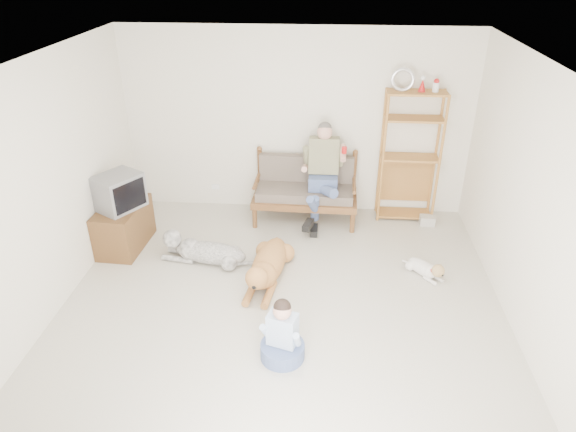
# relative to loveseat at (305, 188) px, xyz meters

# --- Properties ---
(floor) EXTENTS (5.50, 5.50, 0.00)m
(floor) POSITION_rel_loveseat_xyz_m (-0.16, -2.40, -0.49)
(floor) COLOR beige
(floor) RESTS_ON ground
(ceiling) EXTENTS (5.50, 5.50, 0.00)m
(ceiling) POSITION_rel_loveseat_xyz_m (-0.16, -2.40, 2.21)
(ceiling) COLOR silver
(ceiling) RESTS_ON ground
(wall_back) EXTENTS (5.00, 0.00, 5.00)m
(wall_back) POSITION_rel_loveseat_xyz_m (-0.16, 0.35, 0.86)
(wall_back) COLOR silver
(wall_back) RESTS_ON ground
(wall_left) EXTENTS (0.00, 5.50, 5.50)m
(wall_left) POSITION_rel_loveseat_xyz_m (-2.66, -2.40, 0.86)
(wall_left) COLOR silver
(wall_left) RESTS_ON ground
(wall_right) EXTENTS (0.00, 5.50, 5.50)m
(wall_right) POSITION_rel_loveseat_xyz_m (2.34, -2.40, 0.86)
(wall_right) COLOR silver
(wall_right) RESTS_ON ground
(loveseat) EXTENTS (1.52, 0.73, 0.95)m
(loveseat) POSITION_rel_loveseat_xyz_m (0.00, 0.00, 0.00)
(loveseat) COLOR brown
(loveseat) RESTS_ON ground
(man) EXTENTS (0.56, 0.80, 1.30)m
(man) POSITION_rel_loveseat_xyz_m (0.23, -0.19, 0.19)
(man) COLOR #536899
(man) RESTS_ON loveseat
(etagere) EXTENTS (0.84, 0.37, 2.21)m
(etagere) POSITION_rel_loveseat_xyz_m (1.47, 0.15, 0.49)
(etagere) COLOR #AC7D36
(etagere) RESTS_ON ground
(book_stack) EXTENTS (0.22, 0.16, 0.14)m
(book_stack) POSITION_rel_loveseat_xyz_m (1.80, -0.08, -0.42)
(book_stack) COLOR silver
(book_stack) RESTS_ON ground
(tv_stand) EXTENTS (0.55, 0.93, 0.60)m
(tv_stand) POSITION_rel_loveseat_xyz_m (-2.39, -1.00, -0.19)
(tv_stand) COLOR brown
(tv_stand) RESTS_ON ground
(crt_tv) EXTENTS (0.66, 0.70, 0.46)m
(crt_tv) POSITION_rel_loveseat_xyz_m (-2.35, -1.02, 0.34)
(crt_tv) COLOR slate
(crt_tv) RESTS_ON tv_stand
(wall_outlet) EXTENTS (0.12, 0.02, 0.08)m
(wall_outlet) POSITION_rel_loveseat_xyz_m (-1.41, 0.34, -0.19)
(wall_outlet) COLOR white
(wall_outlet) RESTS_ON ground
(golden_retriever) EXTENTS (0.51, 1.54, 0.47)m
(golden_retriever) POSITION_rel_loveseat_xyz_m (-0.38, -1.63, -0.30)
(golden_retriever) COLOR #C78845
(golden_retriever) RESTS_ON ground
(shaggy_dog) EXTENTS (1.37, 0.47, 0.41)m
(shaggy_dog) POSITION_rel_loveseat_xyz_m (-1.27, -1.29, -0.32)
(shaggy_dog) COLOR white
(shaggy_dog) RESTS_ON ground
(terrier) EXTENTS (0.47, 0.54, 0.25)m
(terrier) POSITION_rel_loveseat_xyz_m (1.58, -1.41, -0.38)
(terrier) COLOR white
(terrier) RESTS_ON ground
(child) EXTENTS (0.44, 0.44, 0.70)m
(child) POSITION_rel_loveseat_xyz_m (-0.08, -2.94, -0.23)
(child) COLOR #536899
(child) RESTS_ON ground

